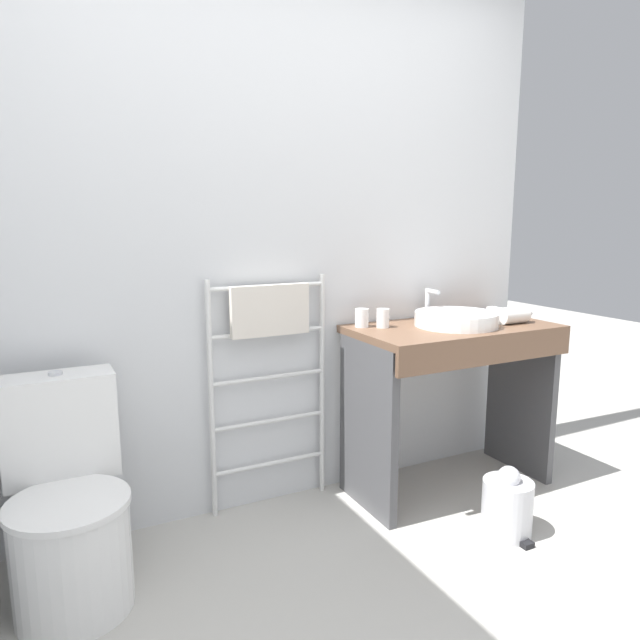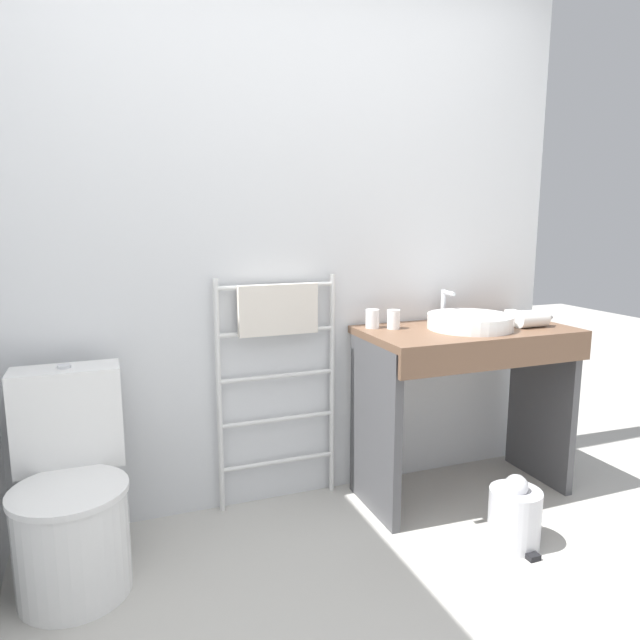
% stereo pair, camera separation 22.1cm
% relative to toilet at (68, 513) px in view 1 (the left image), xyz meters
% --- Properties ---
extents(wall_back, '(2.76, 0.12, 2.62)m').
position_rel_toilet_xyz_m(wall_back, '(1.00, 0.41, 0.99)').
color(wall_back, silver).
rests_on(wall_back, ground_plane).
extents(toilet, '(0.41, 0.55, 0.79)m').
position_rel_toilet_xyz_m(toilet, '(0.00, 0.00, 0.00)').
color(toilet, white).
rests_on(toilet, ground_plane).
extents(towel_radiator, '(0.57, 0.06, 1.08)m').
position_rel_toilet_xyz_m(towel_radiator, '(0.89, 0.30, 0.46)').
color(towel_radiator, silver).
rests_on(towel_radiator, ground_plane).
extents(vanity_counter, '(0.99, 0.53, 0.83)m').
position_rel_toilet_xyz_m(vanity_counter, '(1.75, 0.06, 0.25)').
color(vanity_counter, brown).
rests_on(vanity_counter, ground_plane).
extents(sink_basin, '(0.40, 0.40, 0.07)m').
position_rel_toilet_xyz_m(sink_basin, '(1.75, 0.06, 0.55)').
color(sink_basin, white).
rests_on(sink_basin, vanity_counter).
extents(faucet, '(0.02, 0.10, 0.16)m').
position_rel_toilet_xyz_m(faucet, '(1.75, 0.27, 0.61)').
color(faucet, silver).
rests_on(faucet, vanity_counter).
extents(cup_near_wall, '(0.07, 0.07, 0.09)m').
position_rel_toilet_xyz_m(cup_near_wall, '(1.34, 0.24, 0.56)').
color(cup_near_wall, white).
rests_on(cup_near_wall, vanity_counter).
extents(cup_near_edge, '(0.06, 0.06, 0.09)m').
position_rel_toilet_xyz_m(cup_near_edge, '(1.42, 0.18, 0.56)').
color(cup_near_edge, white).
rests_on(cup_near_edge, vanity_counter).
extents(hair_dryer, '(0.21, 0.17, 0.08)m').
position_rel_toilet_xyz_m(hair_dryer, '(2.06, -0.01, 0.55)').
color(hair_dryer, white).
rests_on(hair_dryer, vanity_counter).
extents(trash_bin, '(0.21, 0.25, 0.31)m').
position_rel_toilet_xyz_m(trash_bin, '(1.69, -0.40, -0.19)').
color(trash_bin, silver).
rests_on(trash_bin, ground_plane).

